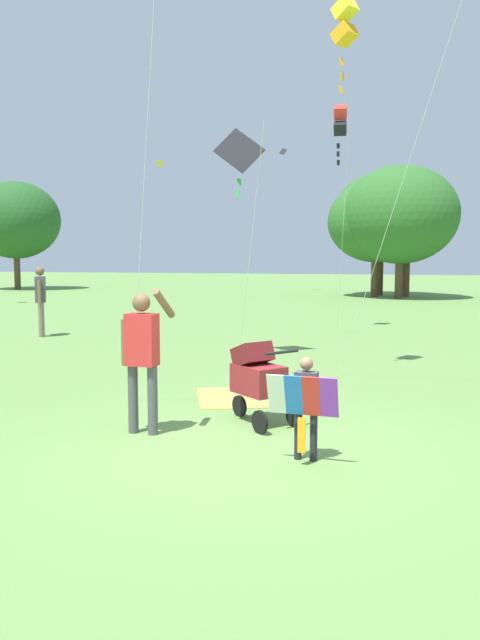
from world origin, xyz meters
name	(u,v)px	position (x,y,z in m)	size (l,w,h in m)	color
ground_plane	(240,451)	(0.00, 0.00, 0.00)	(120.00, 120.00, 0.00)	#668E47
treeline_distant	(442,218)	(3.72, 25.67, 3.80)	(46.21, 7.75, 6.34)	brown
child_with_butterfly_kite	(305,399)	(0.72, -0.16, 0.64)	(0.72, 0.36, 1.07)	#232328
person_adult_flyer	(142,350)	(-1.27, 0.40, 1.00)	(0.56, 0.50, 1.73)	#4C4C51
stroller	(258,375)	(-0.06, 1.17, 0.61)	(1.01, 0.94, 1.03)	black
kite_orange_delta	(340,121)	(0.07, 11.20, 5.64)	(0.66, 3.46, 6.08)	red
kite_green_novelty	(239,156)	(-1.46, 6.01, 4.03)	(1.79, 3.90, 4.64)	black
kite_blue_high	(345,24)	(0.68, 4.68, 5.92)	(2.03, 2.24, 6.34)	yellow
distant_kites_cluster	(214,106)	(-6.98, 23.62, 9.11)	(25.11, 13.39, 10.13)	black
person_red_shirt	(41,295)	(-7.20, 8.15, 1.05)	(0.38, 0.53, 1.79)	#7F705B
picnic_blanket	(245,397)	(-0.53, 2.52, 0.01)	(1.36, 1.39, 0.02)	gold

